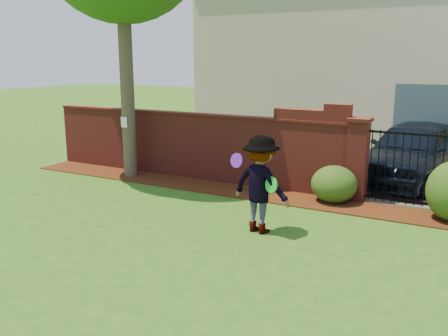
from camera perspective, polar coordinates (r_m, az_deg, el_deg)
The scene contains 13 objects.
ground at distance 8.85m, azimuth -6.66°, elevation -8.19°, with size 80.00×80.00×0.01m, color #2A5816.
mulch_bed at distance 12.01m, azimuth -1.26°, elevation -2.33°, with size 11.10×1.08×0.03m, color #37180A.
brick_wall at distance 12.90m, azimuth -3.92°, elevation 2.85°, with size 8.70×0.31×2.16m.
pillar_left at distance 11.22m, azimuth 15.51°, elevation 1.05°, with size 0.50×0.50×1.88m.
iron_gate at distance 11.05m, azimuth 21.02°, elevation -0.06°, with size 1.78×0.03×1.60m.
driveway at distance 15.12m, azimuth 22.83°, elevation -0.21°, with size 3.20×8.00×0.01m, color slate.
house at distance 19.11m, azimuth 17.37°, elevation 12.28°, with size 12.40×6.40×6.30m.
car at distance 13.21m, azimuth 21.08°, elevation 1.68°, with size 1.89×4.69×1.60m, color black.
paper_notice at distance 13.12m, azimuth -11.73°, elevation 5.31°, with size 0.20×0.01×0.28m, color white.
shrub_left at distance 11.03m, azimuth 12.88°, elevation -1.88°, with size 1.02×1.02×0.84m, color #1D4514.
man at distance 8.82m, azimuth 4.19°, elevation -2.00°, with size 1.17×0.67×1.81m, color gray.
frisbee_purple at distance 8.89m, azimuth 1.50°, elevation 0.90°, with size 0.28×0.28×0.03m, color #6520C9.
frisbee_green at distance 8.55m, azimuth 5.60°, elevation -1.99°, with size 0.29×0.29×0.03m, color green.
Camera 1 is at (4.80, -6.73, 3.16)m, focal length 38.70 mm.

